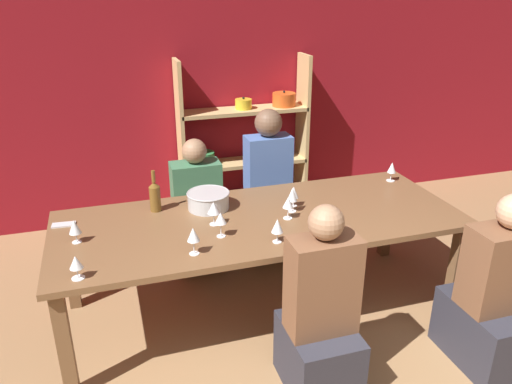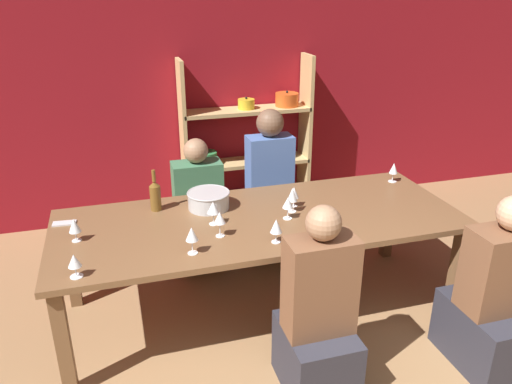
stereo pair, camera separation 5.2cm
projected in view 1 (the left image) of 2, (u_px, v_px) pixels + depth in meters
The scene contains 20 objects.
wall_back_red at pixel (204, 82), 4.85m from camera, with size 8.80×0.06×2.70m.
shelf_unit at pixel (246, 157), 5.06m from camera, with size 1.29×0.30×1.60m.
dining_table at pixel (260, 227), 3.43m from camera, with size 2.76×1.07×0.75m.
mixing_bowl at pixel (208, 200), 3.53m from camera, with size 0.30×0.30×0.12m.
wine_bottle_green at pixel (155, 196), 3.47m from camera, with size 0.08×0.08×0.30m.
wine_glass_red_a at pixel (75, 227), 3.04m from camera, with size 0.07×0.07×0.15m.
wine_glass_red_b at pixel (193, 235), 2.90m from camera, with size 0.07×0.07×0.17m.
wine_glass_red_c at pixel (221, 219), 3.11m from camera, with size 0.07×0.07×0.17m.
wine_glass_white_a at pixel (277, 226), 3.04m from camera, with size 0.07×0.07×0.16m.
wine_glass_white_b at pixel (292, 195), 3.45m from camera, with size 0.07×0.07×0.18m.
wine_glass_red_d at pixel (76, 263), 2.67m from camera, with size 0.07×0.07×0.14m.
wine_glass_red_e at pixel (288, 203), 3.35m from camera, with size 0.07×0.07×0.16m.
wine_glass_white_c at pixel (214, 208), 3.27m from camera, with size 0.08×0.08×0.16m.
wine_glass_empty_a at pixel (294, 193), 3.55m from camera, with size 0.07×0.07×0.15m.
wine_glass_empty_b at pixel (392, 168), 4.00m from camera, with size 0.07×0.07×0.16m.
cell_phone at pixel (64, 225), 3.30m from camera, with size 0.16×0.08×0.01m.
person_near_a at pixel (495, 304), 3.07m from camera, with size 0.45×0.56×1.14m.
person_far_a at pixel (268, 200), 4.36m from camera, with size 0.38×0.48×1.29m.
person_near_b at pixel (320, 325), 2.84m from camera, with size 0.39×0.48×1.18m.
person_far_b at pixel (198, 218), 4.22m from camera, with size 0.40×0.50×1.09m.
Camera 1 is at (-0.97, -0.99, 2.23)m, focal length 35.00 mm.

